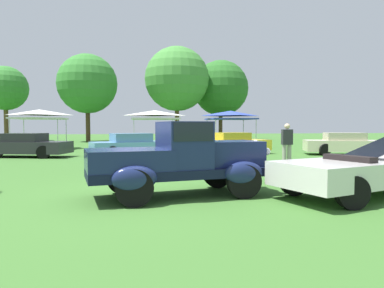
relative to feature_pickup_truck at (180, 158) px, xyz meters
name	(u,v)px	position (x,y,z in m)	size (l,w,h in m)	color
ground_plane	(148,196)	(-0.74, 0.09, -0.86)	(120.00, 120.00, 0.00)	#386628
feature_pickup_truck	(180,158)	(0.00, 0.00, 0.00)	(4.30, 2.38, 1.70)	black
neighbor_convertible	(364,171)	(4.15, -0.67, -0.28)	(4.53, 2.93, 1.40)	silver
show_car_charcoal	(27,145)	(-6.42, 11.12, -0.26)	(4.37, 2.69, 1.22)	#28282D
show_car_skyblue	(134,145)	(-1.06, 10.13, -0.26)	(4.57, 2.83, 1.22)	#669EDB
show_car_yellow	(233,144)	(4.45, 11.17, -0.26)	(4.46, 2.82, 1.22)	yellow
show_car_cream	(347,144)	(10.53, 9.74, -0.26)	(4.81, 2.98, 1.22)	beige
spectator_far_side	(287,143)	(4.90, 5.09, 0.05)	(0.42, 0.27, 1.69)	#9E998E
canopy_tent_left_field	(40,114)	(-7.41, 17.57, 1.56)	(3.25, 3.25, 2.71)	#B7B7BC
canopy_tent_center_field	(155,114)	(0.45, 17.58, 1.56)	(3.32, 3.32, 2.71)	#B7B7BC
canopy_tent_right_field	(230,115)	(6.05, 17.43, 1.56)	(3.28, 3.28, 2.71)	#B7B7BC
treeline_far_left	(5,88)	(-14.23, 31.56, 4.61)	(4.58, 4.58, 7.79)	brown
treeline_mid_left	(87,84)	(-5.60, 28.68, 4.91)	(5.91, 5.91, 8.74)	#47331E
treeline_center	(177,79)	(3.45, 29.03, 5.63)	(6.74, 6.74, 9.87)	brown
treeline_mid_right	(221,88)	(8.71, 31.11, 4.98)	(6.24, 6.24, 8.98)	#47331E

